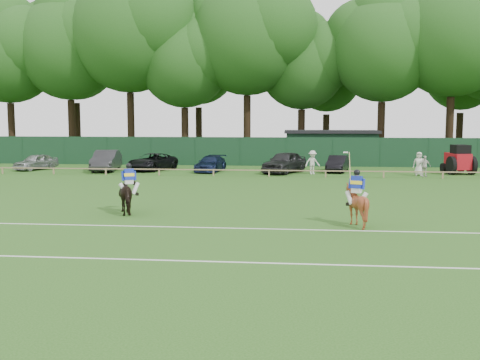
# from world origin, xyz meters

# --- Properties ---
(ground) EXTENTS (160.00, 160.00, 0.00)m
(ground) POSITION_xyz_m (0.00, 0.00, 0.00)
(ground) COLOR #1E4C14
(ground) RESTS_ON ground
(horse_dark) EXTENTS (1.65, 2.14, 1.65)m
(horse_dark) POSITION_xyz_m (-4.23, 1.84, 0.82)
(horse_dark) COLOR black
(horse_dark) RESTS_ON ground
(horse_chestnut) EXTENTS (1.78, 1.87, 1.63)m
(horse_chestnut) POSITION_xyz_m (5.33, 0.02, 0.81)
(horse_chestnut) COLOR brown
(horse_chestnut) RESTS_ON ground
(sedan_silver) EXTENTS (2.84, 4.08, 1.29)m
(sedan_silver) POSITION_xyz_m (-17.96, 21.28, 0.65)
(sedan_silver) COLOR #A2A4A7
(sedan_silver) RESTS_ON ground
(sedan_grey) EXTENTS (2.43, 5.12, 1.62)m
(sedan_grey) POSITION_xyz_m (-12.06, 21.11, 0.81)
(sedan_grey) COLOR #2D2D2F
(sedan_grey) RESTS_ON ground
(suv_black) EXTENTS (3.64, 5.32, 1.35)m
(suv_black) POSITION_xyz_m (-8.53, 21.85, 0.68)
(suv_black) COLOR black
(suv_black) RESTS_ON ground
(sedan_navy) EXTENTS (2.25, 4.42, 1.23)m
(sedan_navy) POSITION_xyz_m (-3.73, 21.28, 0.61)
(sedan_navy) COLOR #121B38
(sedan_navy) RESTS_ON ground
(hatch_grey) EXTENTS (3.73, 5.15, 1.63)m
(hatch_grey) POSITION_xyz_m (2.01, 20.88, 0.82)
(hatch_grey) COLOR #28282A
(hatch_grey) RESTS_ON ground
(estate_black) EXTENTS (2.10, 4.05, 1.27)m
(estate_black) POSITION_xyz_m (6.09, 22.06, 0.63)
(estate_black) COLOR black
(estate_black) RESTS_ON ground
(spectator_left) EXTENTS (1.30, 1.02, 1.76)m
(spectator_left) POSITION_xyz_m (4.11, 20.14, 0.88)
(spectator_left) COLOR beige
(spectator_left) RESTS_ON ground
(spectator_mid) EXTENTS (0.90, 0.44, 1.49)m
(spectator_mid) POSITION_xyz_m (11.98, 19.12, 0.75)
(spectator_mid) COLOR beige
(spectator_mid) RESTS_ON ground
(spectator_right) EXTENTS (0.92, 0.69, 1.71)m
(spectator_right) POSITION_xyz_m (11.78, 19.96, 0.86)
(spectator_right) COLOR silver
(spectator_right) RESTS_ON ground
(rider_dark) EXTENTS (0.89, 0.59, 1.41)m
(rider_dark) POSITION_xyz_m (-4.23, 1.83, 1.56)
(rider_dark) COLOR silver
(rider_dark) RESTS_ON ground
(rider_chestnut) EXTENTS (0.91, 0.77, 2.05)m
(rider_chestnut) POSITION_xyz_m (5.32, 0.01, 1.55)
(rider_chestnut) COLOR silver
(rider_chestnut) RESTS_ON ground
(pitch_lines) EXTENTS (60.00, 5.10, 0.01)m
(pitch_lines) POSITION_xyz_m (0.00, -3.50, 0.01)
(pitch_lines) COLOR silver
(pitch_lines) RESTS_ON ground
(pitch_rail) EXTENTS (62.10, 0.10, 0.50)m
(pitch_rail) POSITION_xyz_m (0.00, 18.00, 0.45)
(pitch_rail) COLOR #997F5B
(pitch_rail) RESTS_ON ground
(perimeter_fence) EXTENTS (92.08, 0.08, 2.50)m
(perimeter_fence) POSITION_xyz_m (0.00, 27.00, 1.25)
(perimeter_fence) COLOR #14351E
(perimeter_fence) RESTS_ON ground
(utility_shed) EXTENTS (8.40, 4.40, 3.04)m
(utility_shed) POSITION_xyz_m (6.00, 30.00, 1.54)
(utility_shed) COLOR #14331E
(utility_shed) RESTS_ON ground
(tree_row) EXTENTS (96.00, 12.00, 21.00)m
(tree_row) POSITION_xyz_m (2.00, 35.00, 0.00)
(tree_row) COLOR #26561C
(tree_row) RESTS_ON ground
(tractor) EXTENTS (2.15, 2.86, 2.19)m
(tractor) POSITION_xyz_m (14.94, 21.36, 1.03)
(tractor) COLOR #AC0F1A
(tractor) RESTS_ON ground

